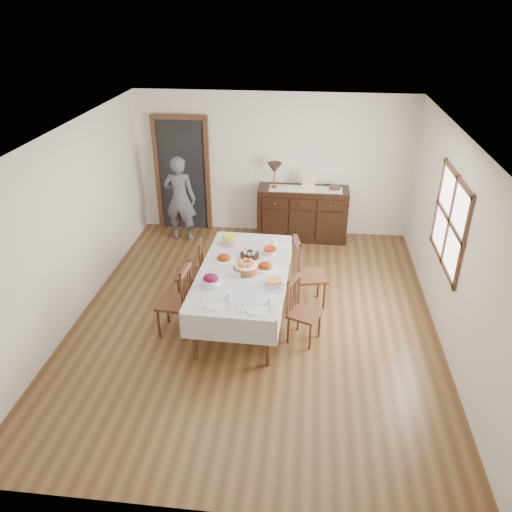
# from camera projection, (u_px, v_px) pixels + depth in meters

# --- Properties ---
(ground) EXTENTS (6.00, 6.00, 0.00)m
(ground) POSITION_uv_depth(u_px,v_px,m) (255.00, 318.00, 7.07)
(ground) COLOR brown
(room_shell) EXTENTS (5.02, 6.02, 2.65)m
(room_shell) POSITION_uv_depth(u_px,v_px,m) (248.00, 199.00, 6.68)
(room_shell) COLOR silver
(room_shell) RESTS_ON ground
(dining_table) EXTENTS (1.22, 2.31, 0.79)m
(dining_table) POSITION_uv_depth(u_px,v_px,m) (243.00, 275.00, 6.76)
(dining_table) COLOR silver
(dining_table) RESTS_ON ground
(chair_left_near) EXTENTS (0.45, 0.45, 1.01)m
(chair_left_near) POSITION_uv_depth(u_px,v_px,m) (177.00, 300.00, 6.56)
(chair_left_near) COLOR #502D1A
(chair_left_near) RESTS_ON ground
(chair_left_far) EXTENTS (0.45, 0.45, 0.95)m
(chair_left_far) POSITION_uv_depth(u_px,v_px,m) (193.00, 270.00, 7.32)
(chair_left_far) COLOR #502D1A
(chair_left_far) RESTS_ON ground
(chair_right_near) EXTENTS (0.50, 0.50, 0.92)m
(chair_right_near) POSITION_uv_depth(u_px,v_px,m) (301.00, 309.00, 6.45)
(chair_right_near) COLOR #502D1A
(chair_right_near) RESTS_ON ground
(chair_right_far) EXTENTS (0.54, 0.54, 1.08)m
(chair_right_far) POSITION_uv_depth(u_px,v_px,m) (306.00, 272.00, 7.12)
(chair_right_far) COLOR #502D1A
(chair_right_far) RESTS_ON ground
(sideboard) EXTENTS (1.63, 0.59, 0.98)m
(sideboard) POSITION_uv_depth(u_px,v_px,m) (302.00, 213.00, 9.17)
(sideboard) COLOR black
(sideboard) RESTS_ON ground
(person) EXTENTS (0.55, 0.38, 1.69)m
(person) POSITION_uv_depth(u_px,v_px,m) (180.00, 196.00, 8.97)
(person) COLOR #53535F
(person) RESTS_ON ground
(bread_basket) EXTENTS (0.33, 0.33, 0.17)m
(bread_basket) POSITION_uv_depth(u_px,v_px,m) (246.00, 267.00, 6.63)
(bread_basket) COLOR brown
(bread_basket) RESTS_ON dining_table
(egg_basket) EXTENTS (0.27, 0.27, 0.11)m
(egg_basket) POSITION_uv_depth(u_px,v_px,m) (250.00, 254.00, 7.03)
(egg_basket) COLOR black
(egg_basket) RESTS_ON dining_table
(ham_platter_a) EXTENTS (0.30, 0.30, 0.11)m
(ham_platter_a) POSITION_uv_depth(u_px,v_px,m) (224.00, 258.00, 6.94)
(ham_platter_a) COLOR silver
(ham_platter_a) RESTS_ON dining_table
(ham_platter_b) EXTENTS (0.31, 0.31, 0.11)m
(ham_platter_b) POSITION_uv_depth(u_px,v_px,m) (265.00, 267.00, 6.73)
(ham_platter_b) COLOR silver
(ham_platter_b) RESTS_ON dining_table
(beet_bowl) EXTENTS (0.24, 0.24, 0.15)m
(beet_bowl) POSITION_uv_depth(u_px,v_px,m) (211.00, 280.00, 6.34)
(beet_bowl) COLOR silver
(beet_bowl) RESTS_ON dining_table
(carrot_bowl) EXTENTS (0.20, 0.20, 0.09)m
(carrot_bowl) POSITION_uv_depth(u_px,v_px,m) (270.00, 251.00, 7.11)
(carrot_bowl) COLOR silver
(carrot_bowl) RESTS_ON dining_table
(pineapple_bowl) EXTENTS (0.26, 0.26, 0.14)m
(pineapple_bowl) POSITION_uv_depth(u_px,v_px,m) (230.00, 240.00, 7.37)
(pineapple_bowl) COLOR tan
(pineapple_bowl) RESTS_ON dining_table
(casserole_dish) EXTENTS (0.22, 0.22, 0.08)m
(casserole_dish) POSITION_uv_depth(u_px,v_px,m) (274.00, 282.00, 6.35)
(casserole_dish) COLOR silver
(casserole_dish) RESTS_ON dining_table
(butter_dish) EXTENTS (0.14, 0.09, 0.07)m
(butter_dish) POSITION_uv_depth(u_px,v_px,m) (236.00, 274.00, 6.55)
(butter_dish) COLOR silver
(butter_dish) RESTS_ON dining_table
(setting_left) EXTENTS (0.42, 0.31, 0.10)m
(setting_left) POSITION_uv_depth(u_px,v_px,m) (219.00, 302.00, 5.99)
(setting_left) COLOR silver
(setting_left) RESTS_ON dining_table
(setting_right) EXTENTS (0.42, 0.31, 0.10)m
(setting_right) POSITION_uv_depth(u_px,v_px,m) (260.00, 306.00, 5.90)
(setting_right) COLOR silver
(setting_right) RESTS_ON dining_table
(glass_far_a) EXTENTS (0.07, 0.07, 0.10)m
(glass_far_a) POSITION_uv_depth(u_px,v_px,m) (235.00, 242.00, 7.34)
(glass_far_a) COLOR white
(glass_far_a) RESTS_ON dining_table
(glass_far_b) EXTENTS (0.07, 0.07, 0.10)m
(glass_far_b) POSITION_uv_depth(u_px,v_px,m) (274.00, 243.00, 7.33)
(glass_far_b) COLOR white
(glass_far_b) RESTS_ON dining_table
(runner) EXTENTS (1.30, 0.35, 0.01)m
(runner) POSITION_uv_depth(u_px,v_px,m) (306.00, 189.00, 8.90)
(runner) COLOR white
(runner) RESTS_ON sideboard
(table_lamp) EXTENTS (0.26, 0.26, 0.46)m
(table_lamp) POSITION_uv_depth(u_px,v_px,m) (274.00, 169.00, 8.80)
(table_lamp) COLOR brown
(table_lamp) RESTS_ON sideboard
(picture_frame) EXTENTS (0.22, 0.08, 0.28)m
(picture_frame) POSITION_uv_depth(u_px,v_px,m) (308.00, 183.00, 8.79)
(picture_frame) COLOR beige
(picture_frame) RESTS_ON sideboard
(deco_bowl) EXTENTS (0.20, 0.20, 0.06)m
(deco_bowl) POSITION_uv_depth(u_px,v_px,m) (335.00, 188.00, 8.89)
(deco_bowl) COLOR #502D1A
(deco_bowl) RESTS_ON sideboard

